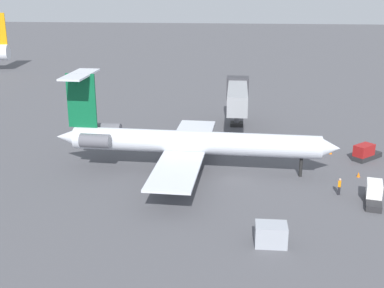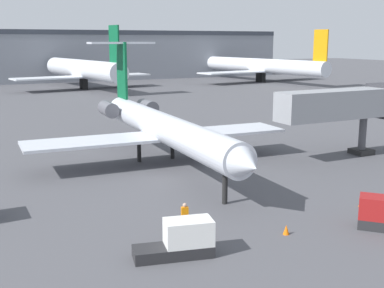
# 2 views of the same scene
# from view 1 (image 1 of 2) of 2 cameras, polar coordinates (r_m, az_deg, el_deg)

# --- Properties ---
(ground_plane) EXTENTS (400.00, 400.00, 0.10)m
(ground_plane) POSITION_cam_1_polar(r_m,az_deg,el_deg) (54.15, 4.88, -3.69)
(ground_plane) COLOR #4C4C51
(regional_jet) EXTENTS (23.53, 30.97, 10.50)m
(regional_jet) POSITION_cam_1_polar(r_m,az_deg,el_deg) (54.28, -0.88, 0.35)
(regional_jet) COLOR silver
(regional_jet) RESTS_ON ground_plane
(jet_bridge) EXTENTS (13.52, 3.21, 6.58)m
(jet_bridge) POSITION_cam_1_polar(r_m,az_deg,el_deg) (69.83, 5.18, 5.52)
(jet_bridge) COLOR gray
(jet_bridge) RESTS_ON ground_plane
(ground_crew_marshaller) EXTENTS (0.46, 0.36, 1.69)m
(ground_crew_marshaller) POSITION_cam_1_polar(r_m,az_deg,el_deg) (51.16, 16.38, -4.63)
(ground_crew_marshaller) COLOR black
(ground_crew_marshaller) RESTS_ON ground_plane
(baggage_tug_lead) EXTENTS (4.21, 2.24, 1.90)m
(baggage_tug_lead) POSITION_cam_1_polar(r_m,az_deg,el_deg) (50.44, 19.94, -5.36)
(baggage_tug_lead) COLOR #262628
(baggage_tug_lead) RESTS_ON ground_plane
(baggage_tug_trailing) EXTENTS (3.75, 3.88, 1.90)m
(baggage_tug_trailing) POSITION_cam_1_polar(r_m,az_deg,el_deg) (61.86, 19.08, -0.96)
(baggage_tug_trailing) COLOR #262628
(baggage_tug_trailing) RESTS_ON ground_plane
(cargo_container_uld) EXTENTS (1.87, 2.52, 1.75)m
(cargo_container_uld) POSITION_cam_1_polar(r_m,az_deg,el_deg) (40.75, 8.95, -10.11)
(cargo_container_uld) COLOR #999EA8
(cargo_container_uld) RESTS_ON ground_plane
(traffic_cone_near) EXTENTS (0.36, 0.36, 0.55)m
(traffic_cone_near) POSITION_cam_1_polar(r_m,az_deg,el_deg) (62.86, 15.46, -0.85)
(traffic_cone_near) COLOR orange
(traffic_cone_near) RESTS_ON ground_plane
(traffic_cone_mid) EXTENTS (0.36, 0.36, 0.55)m
(traffic_cone_mid) POSITION_cam_1_polar(r_m,az_deg,el_deg) (56.45, 18.37, -3.31)
(traffic_cone_mid) COLOR orange
(traffic_cone_mid) RESTS_ON ground_plane
(traffic_cone_far) EXTENTS (0.36, 0.36, 0.55)m
(traffic_cone_far) POSITION_cam_1_polar(r_m,az_deg,el_deg) (65.40, 14.70, -0.05)
(traffic_cone_far) COLOR orange
(traffic_cone_far) RESTS_ON ground_plane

